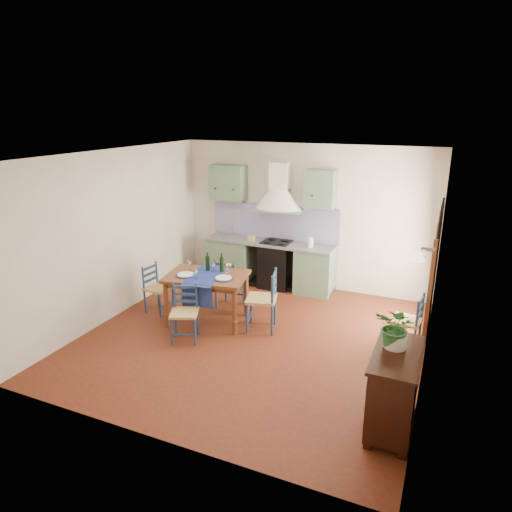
# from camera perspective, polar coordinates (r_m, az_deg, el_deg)

# --- Properties ---
(floor) EXTENTS (5.00, 5.00, 0.00)m
(floor) POSITION_cam_1_polar(r_m,az_deg,el_deg) (7.22, -0.45, -10.19)
(floor) COLOR #461D0F
(floor) RESTS_ON ground
(back_wall) EXTENTS (5.00, 0.96, 2.80)m
(back_wall) POSITION_cam_1_polar(r_m,az_deg,el_deg) (8.99, 2.71, 2.70)
(back_wall) COLOR silver
(back_wall) RESTS_ON ground
(right_wall) EXTENTS (0.26, 5.00, 2.80)m
(right_wall) POSITION_cam_1_polar(r_m,az_deg,el_deg) (6.44, 21.35, -2.06)
(right_wall) COLOR silver
(right_wall) RESTS_ON ground
(left_wall) EXTENTS (0.04, 5.00, 2.80)m
(left_wall) POSITION_cam_1_polar(r_m,az_deg,el_deg) (7.99, -17.13, 2.58)
(left_wall) COLOR silver
(left_wall) RESTS_ON ground
(ceiling) EXTENTS (5.00, 5.00, 0.01)m
(ceiling) POSITION_cam_1_polar(r_m,az_deg,el_deg) (6.40, -0.51, 12.55)
(ceiling) COLOR silver
(ceiling) RESTS_ON back_wall
(dining_table) EXTENTS (1.42, 1.11, 1.14)m
(dining_table) POSITION_cam_1_polar(r_m,az_deg,el_deg) (7.50, -6.17, -3.08)
(dining_table) COLOR brown
(dining_table) RESTS_ON ground
(chair_near) EXTENTS (0.53, 0.53, 0.87)m
(chair_near) POSITION_cam_1_polar(r_m,az_deg,el_deg) (7.08, -8.91, -7.00)
(chair_near) COLOR navy
(chair_near) RESTS_ON ground
(chair_far) EXTENTS (0.43, 0.43, 0.91)m
(chair_far) POSITION_cam_1_polar(r_m,az_deg,el_deg) (8.10, -3.39, -3.34)
(chair_far) COLOR navy
(chair_far) RESTS_ON ground
(chair_left) EXTENTS (0.44, 0.44, 0.85)m
(chair_left) POSITION_cam_1_polar(r_m,az_deg,el_deg) (8.11, -12.28, -3.94)
(chair_left) COLOR navy
(chair_left) RESTS_ON ground
(chair_right) EXTENTS (0.56, 0.56, 0.99)m
(chair_right) POSITION_cam_1_polar(r_m,az_deg,el_deg) (7.28, 0.94, -5.47)
(chair_right) COLOR navy
(chair_right) RESTS_ON ground
(chair_spare) EXTENTS (0.45, 0.45, 0.86)m
(chair_spare) POSITION_cam_1_polar(r_m,az_deg,el_deg) (7.09, 18.53, -7.74)
(chair_spare) COLOR navy
(chair_spare) RESTS_ON ground
(sideboard) EXTENTS (0.50, 1.05, 0.94)m
(sideboard) POSITION_cam_1_polar(r_m,az_deg,el_deg) (5.39, 16.83, -15.45)
(sideboard) COLOR black
(sideboard) RESTS_ON ground
(potted_plant) EXTENTS (0.52, 0.49, 0.47)m
(potted_plant) POSITION_cam_1_polar(r_m,az_deg,el_deg) (5.17, 17.18, -8.53)
(potted_plant) COLOR #28662A
(potted_plant) RESTS_ON sideboard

